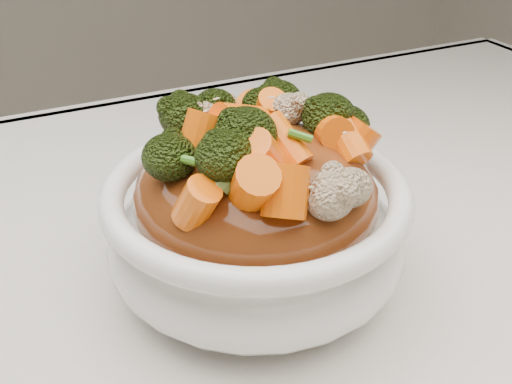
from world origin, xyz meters
name	(u,v)px	position (x,y,z in m)	size (l,w,h in m)	color
tablecloth	(246,330)	(0.00, 0.00, 0.73)	(1.20, 0.80, 0.04)	silver
bowl	(256,230)	(0.02, 0.03, 0.79)	(0.21, 0.21, 0.08)	white
sauce_base	(256,196)	(0.02, 0.03, 0.82)	(0.16, 0.16, 0.09)	#642D11
carrots	(256,114)	(0.02, 0.03, 0.88)	(0.16, 0.16, 0.05)	#F96608
broccoli	(256,115)	(0.02, 0.03, 0.88)	(0.16, 0.16, 0.04)	black
cauliflower	(256,118)	(0.02, 0.03, 0.87)	(0.16, 0.16, 0.03)	#CEB28C
scallions	(256,112)	(0.02, 0.03, 0.88)	(0.12, 0.12, 0.02)	#38751B
sesame_seeds	(256,112)	(0.02, 0.03, 0.88)	(0.15, 0.15, 0.01)	beige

